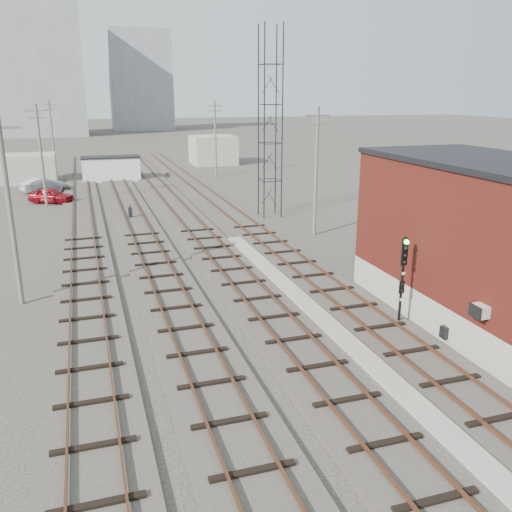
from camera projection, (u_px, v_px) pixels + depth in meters
name	position (u px, v px, depth m)	size (l,w,h in m)	color
ground	(161.00, 177.00, 66.59)	(320.00, 320.00, 0.00)	#282621
track_right	(223.00, 207.00, 48.14)	(3.20, 90.00, 0.39)	#332D28
track_mid_right	(178.00, 210.00, 46.98)	(3.20, 90.00, 0.39)	#332D28
track_mid_left	(131.00, 213.00, 45.81)	(3.20, 90.00, 0.39)	#332D28
track_left	(82.00, 216.00, 44.65)	(3.20, 90.00, 0.39)	#332D28
platform_curb	(316.00, 315.00, 24.76)	(0.90, 28.00, 0.26)	gray
brick_building	(482.00, 240.00, 23.96)	(6.54, 12.20, 7.22)	gray
lattice_tower	(270.00, 124.00, 43.23)	(1.60, 1.60, 15.00)	black
utility_pole_left_a	(10.00, 207.00, 25.09)	(1.80, 0.24, 9.00)	#595147
utility_pole_left_b	(41.00, 153.00, 47.89)	(1.80, 0.24, 9.00)	#595147
utility_pole_left_c	(52.00, 133.00, 70.68)	(1.80, 0.24, 9.00)	#595147
utility_pole_right_a	(316.00, 169.00, 37.92)	(1.80, 0.24, 9.00)	#595147
utility_pole_right_b	(215.00, 137.00, 65.28)	(1.80, 0.24, 9.00)	#595147
apartment_left	(33.00, 70.00, 125.40)	(22.00, 14.00, 30.00)	gray
apartment_right	(140.00, 81.00, 147.23)	(16.00, 12.00, 26.00)	gray
shed_left	(19.00, 169.00, 61.47)	(8.00, 5.00, 3.20)	gray
shed_right	(213.00, 150.00, 77.76)	(6.00, 6.00, 4.00)	gray
signal_mast	(403.00, 274.00, 23.40)	(0.40, 0.41, 4.04)	gray
switch_stand	(130.00, 213.00, 43.89)	(0.32, 0.32, 1.19)	black
site_trailer	(111.00, 168.00, 63.11)	(6.80, 3.17, 2.82)	silver
car_red	(51.00, 196.00, 50.43)	(1.67, 4.14, 1.41)	maroon
car_silver	(44.00, 185.00, 55.98)	(1.57, 4.52, 1.49)	#AFB1B7
car_grey	(49.00, 187.00, 55.80)	(1.71, 4.21, 1.22)	slate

